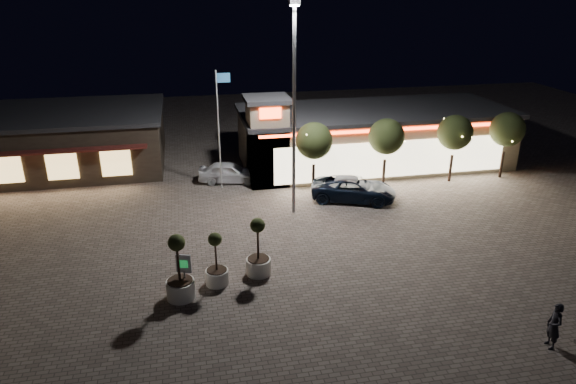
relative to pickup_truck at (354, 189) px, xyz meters
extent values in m
plane|color=#695D55|center=(-6.22, -9.12, -0.76)|extent=(90.00, 90.00, 0.00)
cube|color=tan|center=(3.78, 6.88, 1.24)|extent=(20.00, 8.00, 4.00)
cube|color=#262628|center=(3.78, 6.88, 3.39)|extent=(20.40, 8.40, 0.30)
cube|color=beige|center=(3.78, 2.83, 0.84)|extent=(17.00, 0.12, 2.60)
cube|color=#FF3A14|center=(3.78, 2.80, 2.99)|extent=(19.00, 0.10, 0.18)
cube|color=tan|center=(-4.92, 4.18, 2.14)|extent=(2.60, 2.60, 5.80)
cube|color=#262628|center=(-4.92, 4.18, 5.19)|extent=(3.00, 3.00, 0.30)
cube|color=#FF3A14|center=(-4.92, 2.83, 4.54)|extent=(1.40, 0.10, 0.70)
cube|color=#382D23|center=(-20.22, 10.88, 1.24)|extent=(16.00, 10.00, 4.00)
cube|color=#262628|center=(-20.22, 10.88, 3.39)|extent=(16.40, 10.40, 0.30)
cube|color=#591E19|center=(-20.22, 5.48, 2.04)|extent=(14.40, 0.80, 0.15)
cube|color=#FDCB72|center=(-22.22, 5.83, 0.84)|extent=(2.00, 0.12, 1.80)
cube|color=#FDCB72|center=(-18.72, 5.83, 0.84)|extent=(2.00, 0.12, 1.80)
cube|color=#FDCB72|center=(-15.22, 5.83, 0.84)|extent=(2.00, 0.12, 1.80)
cylinder|color=gray|center=(-4.22, -1.12, 5.24)|extent=(0.20, 0.20, 12.00)
cube|color=gray|center=(-4.22, -1.12, 11.44)|extent=(0.60, 0.40, 0.35)
cube|color=white|center=(-4.22, -1.12, 11.24)|extent=(0.45, 0.30, 0.08)
cylinder|color=white|center=(-8.22, 3.88, 3.24)|extent=(0.10, 0.10, 8.00)
cube|color=#2A659A|center=(-7.77, 3.88, 6.74)|extent=(0.90, 0.04, 0.60)
cylinder|color=#332319|center=(-2.22, 1.88, 0.21)|extent=(0.20, 0.20, 1.92)
sphere|color=#2D3819|center=(-2.22, 1.88, 2.82)|extent=(2.42, 2.42, 2.42)
cylinder|color=#332319|center=(2.78, 1.88, 0.21)|extent=(0.20, 0.20, 1.92)
sphere|color=#2D3819|center=(2.78, 1.88, 2.82)|extent=(2.42, 2.42, 2.42)
cylinder|color=#332319|center=(7.78, 1.88, 0.21)|extent=(0.20, 0.20, 1.92)
sphere|color=#2D3819|center=(7.78, 1.88, 2.82)|extent=(2.42, 2.42, 2.42)
cylinder|color=#332319|center=(11.78, 1.88, 0.21)|extent=(0.20, 0.20, 1.92)
sphere|color=#2D3819|center=(11.78, 1.88, 2.82)|extent=(2.42, 2.42, 2.42)
imported|color=black|center=(0.00, 0.00, 0.00)|extent=(5.97, 4.29, 1.51)
imported|color=white|center=(-7.60, 4.88, -0.03)|extent=(4.50, 2.51, 1.45)
imported|color=black|center=(2.83, -15.49, 0.21)|extent=(0.54, 0.76, 1.93)
cylinder|color=white|center=(-9.44, -8.36, -0.40)|extent=(1.08, 1.08, 0.72)
cylinder|color=black|center=(-9.44, -8.36, -0.02)|extent=(0.93, 0.93, 0.05)
cylinder|color=#332319|center=(-9.44, -8.36, 0.82)|extent=(0.09, 0.09, 1.62)
sphere|color=#2D3819|center=(-9.44, -8.36, 1.58)|extent=(0.63, 0.63, 0.63)
cylinder|color=white|center=(-11.12, -9.19, -0.33)|extent=(1.28, 1.28, 0.85)
cylinder|color=black|center=(-11.12, -9.19, 0.12)|extent=(1.11, 1.11, 0.06)
cylinder|color=#332319|center=(-11.12, -9.19, 1.11)|extent=(0.11, 0.11, 1.92)
sphere|color=#2D3819|center=(-11.12, -9.19, 2.02)|extent=(0.75, 0.75, 0.75)
cylinder|color=white|center=(-7.41, -7.86, -0.35)|extent=(1.20, 1.20, 0.80)
cylinder|color=black|center=(-7.41, -7.86, 0.07)|extent=(1.04, 1.04, 0.06)
cylinder|color=#332319|center=(-7.41, -7.86, 1.00)|extent=(0.10, 0.10, 1.80)
sphere|color=#2D3819|center=(-7.41, -7.86, 1.85)|extent=(0.70, 0.70, 0.70)
cylinder|color=gray|center=(-10.90, -9.04, -0.13)|extent=(0.08, 0.08, 1.26)
cube|color=white|center=(-10.90, -9.04, 0.87)|extent=(0.67, 0.26, 0.89)
cube|color=green|center=(-10.90, -9.08, 0.87)|extent=(0.36, 0.13, 0.37)
camera|label=1|loc=(-10.37, -29.27, 12.30)|focal=32.00mm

